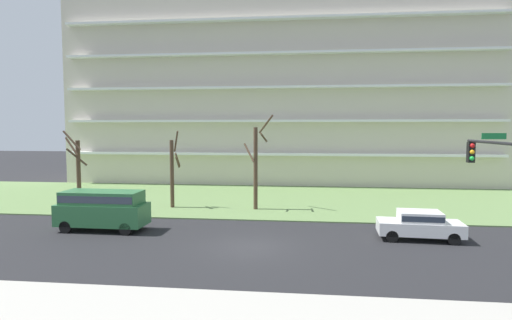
% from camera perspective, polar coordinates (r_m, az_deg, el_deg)
% --- Properties ---
extents(ground, '(160.00, 160.00, 0.00)m').
position_cam_1_polar(ground, '(21.57, -0.91, -11.93)').
color(ground, '#232326').
extents(sidewalk_curb_near, '(80.00, 4.00, 0.15)m').
position_cam_1_polar(sidewalk_curb_near, '(14.15, -5.34, -20.73)').
color(sidewalk_curb_near, '#ADA89E').
rests_on(sidewalk_curb_near, ground).
extents(grass_lawn_strip, '(80.00, 16.00, 0.08)m').
position_cam_1_polar(grass_lawn_strip, '(35.15, 2.02, -5.44)').
color(grass_lawn_strip, '#66844C').
rests_on(grass_lawn_strip, ground).
extents(apartment_building, '(46.06, 12.02, 20.31)m').
position_cam_1_polar(apartment_building, '(48.30, 3.31, 9.30)').
color(apartment_building, beige).
rests_on(apartment_building, ground).
extents(tree_far_left, '(1.76, 1.14, 5.88)m').
position_cam_1_polar(tree_far_left, '(34.24, -23.31, -1.20)').
color(tree_far_left, '#4C3828').
rests_on(tree_far_left, ground).
extents(tree_left, '(0.74, 1.11, 5.85)m').
position_cam_1_polar(tree_left, '(31.79, -11.38, -1.53)').
color(tree_left, '#4C3828').
rests_on(tree_left, ground).
extents(tree_center, '(2.25, 2.24, 7.03)m').
position_cam_1_polar(tree_center, '(30.42, 0.03, -0.57)').
color(tree_center, '#4C3828').
rests_on(tree_center, ground).
extents(van_green_near_left, '(5.23, 2.09, 2.36)m').
position_cam_1_polar(van_green_near_left, '(26.27, -20.35, -6.11)').
color(van_green_near_left, '#2D6B3D').
rests_on(van_green_near_left, ground).
extents(sedan_white_center_left, '(4.50, 2.06, 1.57)m').
position_cam_1_polar(sedan_white_center_left, '(24.45, 21.57, -8.17)').
color(sedan_white_center_left, white).
rests_on(sedan_white_center_left, ground).
extents(traffic_signal_mast, '(0.90, 5.51, 5.92)m').
position_cam_1_polar(traffic_signal_mast, '(17.57, 31.05, -2.75)').
color(traffic_signal_mast, black).
rests_on(traffic_signal_mast, ground).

